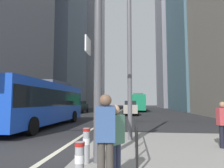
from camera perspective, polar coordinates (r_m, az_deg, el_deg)
name	(u,v)px	position (r m, az deg, el deg)	size (l,w,h in m)	color
ground_plane	(113,115)	(27.27, 0.41, -8.89)	(160.00, 160.00, 0.00)	#28282B
lane_centre_line	(119,112)	(37.21, 1.97, -7.88)	(0.20, 80.00, 0.01)	beige
office_tower_left_mid	(57,20)	(53.87, -15.37, 17.07)	(11.23, 16.34, 43.97)	slate
office_tower_left_far	(82,38)	(76.81, -8.46, 12.77)	(13.56, 22.23, 50.66)	#9E9EA3
office_tower_right_mid	(198,34)	(49.37, 23.26, 12.97)	(10.49, 19.01, 33.57)	slate
office_tower_right_far	(177,27)	(71.39, 17.95, 15.20)	(11.89, 16.67, 52.60)	gray
city_bus_blue_oncoming	(43,101)	(15.37, -19.10, -4.67)	(2.84, 11.07, 3.40)	blue
city_bus_red_receding	(138,102)	(39.89, 7.43, -5.03)	(2.78, 11.19, 3.40)	#198456
city_bus_red_distant	(134,102)	(60.34, 6.38, -5.06)	(2.78, 11.77, 3.40)	#198456
car_oncoming_mid	(80,107)	(33.28, -9.19, -6.44)	(2.10, 4.41, 1.94)	black
car_receding_near	(130,108)	(27.50, 5.24, -6.78)	(2.14, 4.48, 1.94)	#B2A899
traffic_signal_gantry	(31,24)	(6.71, -22.08, 15.52)	(6.13, 0.65, 6.00)	#515156
street_lamp_post	(129,25)	(9.57, 4.94, 16.31)	(5.50, 0.32, 8.00)	#56565B
bollard_left	(80,162)	(4.23, -9.24, -21.01)	(0.20, 0.20, 0.85)	#99999E
bollard_right	(86,144)	(5.68, -7.32, -16.50)	(0.20, 0.20, 0.93)	#99999E
pedestrian_railing	(136,130)	(6.81, 6.82, -12.84)	(0.06, 4.05, 0.98)	black
pedestrian_waiting	(105,135)	(3.99, -1.87, -14.29)	(0.40, 0.28, 1.79)	#423D38
pedestrian_walking	(223,122)	(8.33, 29.10, -9.50)	(0.41, 0.30, 1.64)	black
pedestrian_far	(115,139)	(4.30, 0.79, -15.43)	(0.41, 0.45, 1.58)	#2D334C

